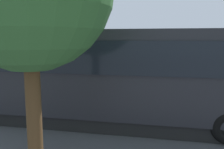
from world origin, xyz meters
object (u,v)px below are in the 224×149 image
at_px(tour_bus, 102,77).
at_px(spectator_centre, 86,81).
at_px(parked_motorcycle_silver, 75,95).
at_px(traffic_cone, 147,84).
at_px(spectator_left, 105,80).
at_px(stunt_motorcycle, 103,71).
at_px(spectator_far_left, 123,81).

relative_size(tour_bus, spectator_centre, 6.61).
height_order(parked_motorcycle_silver, traffic_cone, parked_motorcycle_silver).
distance_m(spectator_centre, parked_motorcycle_silver, 0.92).
bearing_deg(spectator_left, stunt_motorcycle, -73.56).
height_order(tour_bus, stunt_motorcycle, tour_bus).
bearing_deg(parked_motorcycle_silver, stunt_motorcycle, -92.11).
xyz_separation_m(tour_bus, spectator_centre, (1.43, -2.53, -0.63)).
height_order(stunt_motorcycle, traffic_cone, stunt_motorcycle).
height_order(spectator_far_left, spectator_left, spectator_left).
height_order(spectator_left, spectator_centre, spectator_left).
bearing_deg(traffic_cone, parked_motorcycle_silver, 56.66).
relative_size(spectator_left, parked_motorcycle_silver, 0.86).
xyz_separation_m(tour_bus, traffic_cone, (-1.10, -6.20, -1.34)).
xyz_separation_m(tour_bus, parked_motorcycle_silver, (1.76, -1.86, -1.16)).
height_order(spectator_far_left, traffic_cone, spectator_far_left).
relative_size(spectator_left, traffic_cone, 2.81).
bearing_deg(spectator_centre, parked_motorcycle_silver, 64.16).
bearing_deg(tour_bus, traffic_cone, -100.05).
bearing_deg(spectator_left, spectator_far_left, -179.49).
distance_m(spectator_left, traffic_cone, 3.93).
relative_size(parked_motorcycle_silver, traffic_cone, 3.25).
bearing_deg(stunt_motorcycle, spectator_far_left, 118.91).
height_order(spectator_far_left, spectator_centre, spectator_far_left).
bearing_deg(spectator_far_left, spectator_centre, 7.22).
height_order(tour_bus, spectator_far_left, tour_bus).
height_order(tour_bus, spectator_left, tour_bus).
bearing_deg(spectator_centre, tour_bus, 119.53).
bearing_deg(traffic_cone, spectator_far_left, 76.67).
bearing_deg(spectator_left, parked_motorcycle_silver, 37.10).
distance_m(stunt_motorcycle, traffic_cone, 2.78).
distance_m(tour_bus, traffic_cone, 6.44).
bearing_deg(spectator_left, tour_bus, 102.21).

